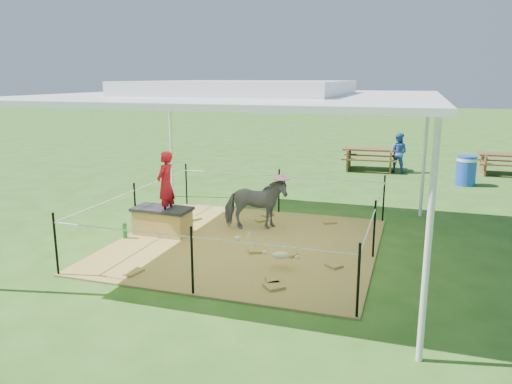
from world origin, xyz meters
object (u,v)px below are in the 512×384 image
(woman, at_px, (165,179))
(green_bottle, at_px, (125,230))
(straw_bale, at_px, (163,222))
(picnic_table_near, at_px, (369,159))
(pony, at_px, (255,204))
(foal, at_px, (281,254))
(trash_barrel, at_px, (466,171))
(picnic_table_far, at_px, (504,164))
(distant_person, at_px, (398,153))

(woman, bearing_deg, green_bottle, -53.43)
(straw_bale, xyz_separation_m, green_bottle, (-0.55, -0.45, -0.09))
(picnic_table_near, bearing_deg, green_bottle, -115.66)
(pony, bearing_deg, foal, -171.32)
(foal, bearing_deg, pony, 101.86)
(trash_barrel, bearing_deg, picnic_table_far, 58.06)
(woman, bearing_deg, picnic_table_far, 142.91)
(woman, relative_size, distant_person, 0.99)
(picnic_table_near, xyz_separation_m, distant_person, (0.88, -0.12, 0.27))
(distant_person, bearing_deg, straw_bale, 77.18)
(pony, xyz_separation_m, picnic_table_far, (5.57, 7.89, -0.22))
(picnic_table_far, bearing_deg, green_bottle, -131.46)
(distant_person, bearing_deg, pony, 85.15)
(picnic_table_near, height_order, distant_person, distant_person)
(picnic_table_near, distance_m, picnic_table_far, 4.09)
(foal, xyz_separation_m, distant_person, (1.37, 9.14, 0.36))
(trash_barrel, bearing_deg, straw_bale, -131.34)
(green_bottle, bearing_deg, picnic_table_far, 49.98)
(trash_barrel, bearing_deg, distant_person, 143.06)
(pony, bearing_deg, green_bottle, 100.87)
(trash_barrel, bearing_deg, green_bottle, -132.03)
(green_bottle, xyz_separation_m, foal, (3.16, -0.56, 0.09))
(straw_bale, xyz_separation_m, woman, (0.10, -0.00, 0.85))
(green_bottle, bearing_deg, foal, -10.02)
(foal, bearing_deg, picnic_table_near, 70.05)
(picnic_table_far, bearing_deg, foal, -116.48)
(woman, xyz_separation_m, pony, (1.49, 0.84, -0.57))
(green_bottle, height_order, distant_person, distant_person)
(straw_bale, height_order, green_bottle, straw_bale)
(pony, relative_size, foal, 1.43)
(pony, xyz_separation_m, trash_barrel, (4.29, 5.85, -0.12))
(picnic_table_near, xyz_separation_m, picnic_table_far, (4.06, 0.49, -0.03))
(straw_bale, height_order, trash_barrel, trash_barrel)
(green_bottle, distance_m, distant_person, 9.71)
(straw_bale, xyz_separation_m, pony, (1.59, 0.84, 0.28))
(straw_bale, relative_size, picnic_table_far, 0.66)
(picnic_table_near, bearing_deg, picnic_table_far, 3.90)
(picnic_table_far, bearing_deg, pony, -126.63)
(picnic_table_far, relative_size, distant_person, 1.24)
(distant_person, bearing_deg, picnic_table_far, -156.01)
(woman, bearing_deg, pony, 121.18)
(woman, relative_size, trash_barrel, 1.49)
(woman, xyz_separation_m, trash_barrel, (5.79, 6.69, -0.69))
(green_bottle, relative_size, picnic_table_far, 0.18)
(straw_bale, distance_m, pony, 1.82)
(woman, relative_size, picnic_table_near, 0.72)
(woman, relative_size, picnic_table_far, 0.80)
(trash_barrel, xyz_separation_m, picnic_table_near, (-2.79, 1.56, -0.06))
(straw_bale, bearing_deg, green_bottle, -140.71)
(pony, distance_m, picnic_table_near, 7.56)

